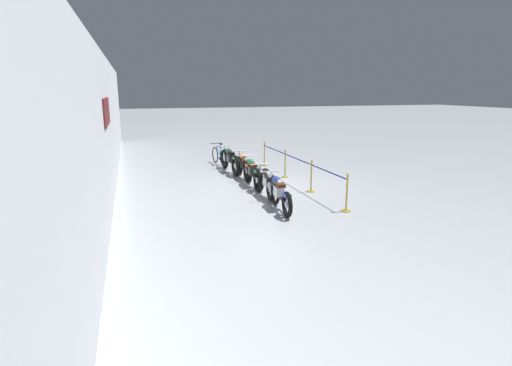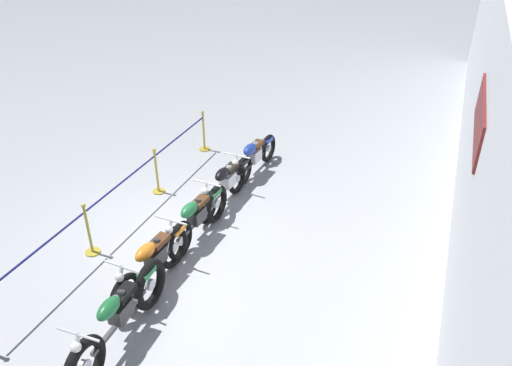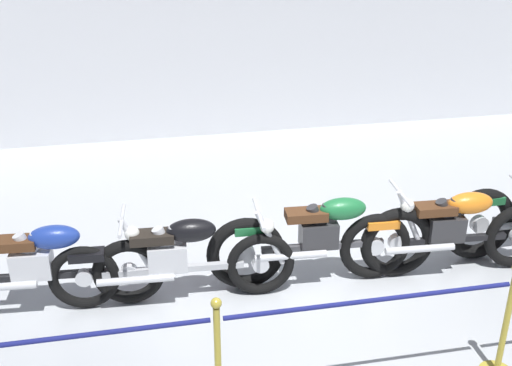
{
  "view_description": "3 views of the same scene",
  "coord_description": "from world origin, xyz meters",
  "views": [
    {
      "loc": [
        -12.56,
        4.4,
        3.21
      ],
      "look_at": [
        -1.46,
        0.93,
        0.48
      ],
      "focal_mm": 28.0,
      "sensor_mm": 36.0,
      "label": 1
    },
    {
      "loc": [
        6.65,
        4.4,
        5.67
      ],
      "look_at": [
        -1.07,
        1.34,
        0.81
      ],
      "focal_mm": 35.0,
      "sensor_mm": 36.0,
      "label": 2
    },
    {
      "loc": [
        -1.66,
        -4.65,
        3.62
      ],
      "look_at": [
        -0.53,
        1.05,
        0.94
      ],
      "focal_mm": 45.0,
      "sensor_mm": 36.0,
      "label": 3
    }
  ],
  "objects": [
    {
      "name": "ground_plane",
      "position": [
        0.0,
        0.0,
        0.0
      ],
      "size": [
        120.0,
        120.0,
        0.0
      ],
      "primitive_type": "plane",
      "color": "#B2B7BC"
    },
    {
      "name": "back_wall",
      "position": [
        -0.0,
        5.12,
        2.1
      ],
      "size": [
        28.0,
        0.29,
        4.2
      ],
      "color": "white",
      "rests_on": "ground"
    },
    {
      "name": "motorcycle_blue_0",
      "position": [
        -2.63,
        0.65,
        0.45
      ],
      "size": [
        2.3,
        0.62,
        0.92
      ],
      "color": "black",
      "rests_on": "ground"
    },
    {
      "name": "motorcycle_black_1",
      "position": [
        -1.4,
        0.55,
        0.46
      ],
      "size": [
        2.32,
        0.62,
        0.91
      ],
      "color": "black",
      "rests_on": "ground"
    },
    {
      "name": "motorcycle_green_2",
      "position": [
        0.06,
        0.59,
        0.48
      ],
      "size": [
        2.31,
        0.62,
        0.96
      ],
      "color": "black",
      "rests_on": "ground"
    },
    {
      "name": "motorcycle_orange_3",
      "position": [
        1.36,
        0.51,
        0.47
      ],
      "size": [
        2.25,
        0.62,
        0.94
      ],
      "color": "black",
      "rests_on": "ground"
    },
    {
      "name": "motorcycle_green_4",
      "position": [
        2.62,
        0.73,
        0.48
      ],
      "size": [
        2.45,
        0.62,
        0.98
      ],
      "color": "black",
      "rests_on": "ground"
    },
    {
      "name": "stanchion_far_left",
      "position": [
        -1.22,
        -1.0,
        0.69
      ],
      "size": [
        7.03,
        0.28,
        1.05
      ],
      "color": "gold",
      "rests_on": "ground"
    },
    {
      "name": "stanchion_mid_left",
      "position": [
        -1.21,
        -1.0,
        0.36
      ],
      "size": [
        0.28,
        0.28,
        1.05
      ],
      "color": "gold",
      "rests_on": "ground"
    },
    {
      "name": "stanchion_mid_right",
      "position": [
        1.07,
        -1.0,
        0.36
      ],
      "size": [
        0.28,
        0.28,
        1.05
      ],
      "color": "gold",
      "rests_on": "ground"
    }
  ]
}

